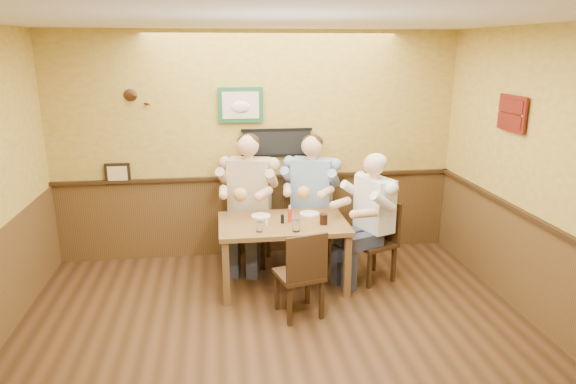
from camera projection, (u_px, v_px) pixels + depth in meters
name	position (u px, v px, depth m)	size (l,w,h in m)	color
room	(297.00, 165.00, 4.09)	(5.02, 5.03, 2.81)	#311E0E
dining_table	(283.00, 230.00, 5.64)	(1.40, 0.90, 0.75)	brown
chair_back_left	(250.00, 223.00, 6.28)	(0.47, 0.47, 1.02)	#342210
chair_back_right	(311.00, 221.00, 6.42)	(0.46, 0.46, 1.00)	#342210
chair_right_end	(373.00, 241.00, 5.83)	(0.43, 0.43, 0.93)	#342210
chair_near_side	(299.00, 272.00, 5.05)	(0.42, 0.42, 0.91)	#342210
diner_tan_shirt	(250.00, 207.00, 6.22)	(0.67, 0.67, 1.45)	#CCB38C
diner_blue_polo	(312.00, 204.00, 6.36)	(0.66, 0.66, 1.42)	#7894B5
diner_white_elder	(374.00, 225.00, 5.77)	(0.61, 0.61, 1.33)	silver
water_glass_left	(260.00, 227.00, 5.30)	(0.07, 0.07, 0.10)	white
water_glass_mid	(296.00, 226.00, 5.31)	(0.08, 0.08, 0.13)	white
cola_tumbler	(324.00, 219.00, 5.52)	(0.09, 0.09, 0.11)	black
hot_sauce_bottle	(290.00, 215.00, 5.58)	(0.04, 0.04, 0.17)	red
salt_shaker	(267.00, 221.00, 5.52)	(0.03, 0.03, 0.08)	white
pepper_shaker	(282.00, 219.00, 5.56)	(0.04, 0.04, 0.10)	black
plate_far_left	(261.00, 216.00, 5.79)	(0.22, 0.22, 0.01)	white
plate_far_right	(309.00, 213.00, 5.87)	(0.23, 0.23, 0.02)	white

